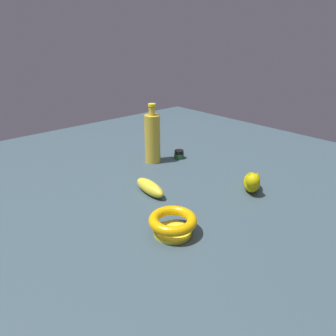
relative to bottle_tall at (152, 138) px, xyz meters
The scene contains 6 objects.
ground 0.29m from the bottle_tall, 152.38° to the left, with size 2.00×2.00×0.00m, color #384C56.
bottle_tall is the anchor object (origin of this frame).
banana 0.32m from the bottle_tall, 138.48° to the left, with size 0.15×0.05×0.05m, color yellow.
nail_polish_jar 0.15m from the bottle_tall, 113.10° to the right, with size 0.04×0.04×0.04m.
cat_figurine 0.47m from the bottle_tall, behind, with size 0.11×0.13×0.09m.
bowl 0.56m from the bottle_tall, 146.34° to the left, with size 0.14×0.14×0.06m.
Camera 1 is at (-0.77, 0.70, 0.52)m, focal length 33.94 mm.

